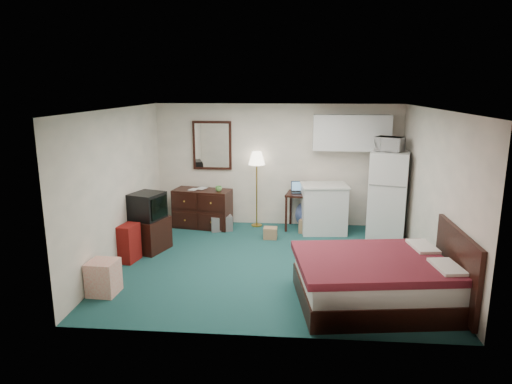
# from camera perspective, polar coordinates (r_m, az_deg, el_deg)

# --- Properties ---
(floor) EXTENTS (5.00, 4.50, 0.01)m
(floor) POSITION_cam_1_polar(r_m,az_deg,el_deg) (7.59, 1.95, -8.89)
(floor) COLOR #1C3D41
(floor) RESTS_ON ground
(ceiling) EXTENTS (5.00, 4.50, 0.01)m
(ceiling) POSITION_cam_1_polar(r_m,az_deg,el_deg) (7.05, 2.11, 10.33)
(ceiling) COLOR beige
(ceiling) RESTS_ON walls
(walls) EXTENTS (5.01, 4.51, 2.50)m
(walls) POSITION_cam_1_polar(r_m,az_deg,el_deg) (7.21, 2.03, 0.36)
(walls) COLOR beige
(walls) RESTS_ON floor
(mirror) EXTENTS (0.80, 0.06, 1.00)m
(mirror) POSITION_cam_1_polar(r_m,az_deg,el_deg) (9.48, -5.49, 5.82)
(mirror) COLOR white
(mirror) RESTS_ON walls
(upper_cabinets) EXTENTS (1.50, 0.35, 0.70)m
(upper_cabinets) POSITION_cam_1_polar(r_m,az_deg,el_deg) (9.21, 11.84, 7.28)
(upper_cabinets) COLOR white
(upper_cabinets) RESTS_ON walls
(headboard) EXTENTS (0.06, 1.56, 1.00)m
(headboard) POSITION_cam_1_polar(r_m,az_deg,el_deg) (6.52, 23.74, -8.60)
(headboard) COLOR black
(headboard) RESTS_ON walls
(dresser) EXTENTS (1.22, 0.71, 0.78)m
(dresser) POSITION_cam_1_polar(r_m,az_deg,el_deg) (9.43, -6.70, -2.04)
(dresser) COLOR black
(dresser) RESTS_ON floor
(floor_lamp) EXTENTS (0.41, 0.41, 1.55)m
(floor_lamp) POSITION_cam_1_polar(r_m,az_deg,el_deg) (9.34, 0.09, 0.34)
(floor_lamp) COLOR gold
(floor_lamp) RESTS_ON floor
(desk) EXTENTS (0.68, 0.68, 0.75)m
(desk) POSITION_cam_1_polar(r_m,az_deg,el_deg) (9.29, 5.68, -2.36)
(desk) COLOR black
(desk) RESTS_ON floor
(exercise_ball) EXTENTS (0.64, 0.64, 0.59)m
(exercise_ball) POSITION_cam_1_polar(r_m,az_deg,el_deg) (9.34, 6.71, -2.80)
(exercise_ball) COLOR #3B4B82
(exercise_ball) RESTS_ON floor
(kitchen_counter) EXTENTS (0.91, 0.72, 0.93)m
(kitchen_counter) POSITION_cam_1_polar(r_m,az_deg,el_deg) (9.11, 8.44, -2.14)
(kitchen_counter) COLOR white
(kitchen_counter) RESTS_ON floor
(fridge) EXTENTS (0.84, 0.84, 1.66)m
(fridge) POSITION_cam_1_polar(r_m,az_deg,el_deg) (9.00, 16.19, -0.35)
(fridge) COLOR white
(fridge) RESTS_ON floor
(bed) EXTENTS (2.15, 1.78, 0.63)m
(bed) POSITION_cam_1_polar(r_m,az_deg,el_deg) (6.36, 14.56, -10.76)
(bed) COLOR #4B1116
(bed) RESTS_ON floor
(tv_stand) EXTENTS (0.75, 0.78, 0.58)m
(tv_stand) POSITION_cam_1_polar(r_m,az_deg,el_deg) (8.30, -13.31, -5.16)
(tv_stand) COLOR black
(tv_stand) RESTS_ON floor
(suitcase) EXTENTS (0.31, 0.42, 0.62)m
(suitcase) POSITION_cam_1_polar(r_m,az_deg,el_deg) (7.86, -15.59, -6.17)
(suitcase) COLOR #610B0C
(suitcase) RESTS_ON floor
(retail_box) EXTENTS (0.41, 0.41, 0.48)m
(retail_box) POSITION_cam_1_polar(r_m,az_deg,el_deg) (6.80, -18.53, -10.09)
(retail_box) COLOR silver
(retail_box) RESTS_ON floor
(file_bin) EXTENTS (0.50, 0.43, 0.30)m
(file_bin) POSITION_cam_1_polar(r_m,az_deg,el_deg) (9.25, -4.37, -3.85)
(file_bin) COLOR slate
(file_bin) RESTS_ON floor
(cardboard_box_a) EXTENTS (0.26, 0.22, 0.22)m
(cardboard_box_a) POSITION_cam_1_polar(r_m,az_deg,el_deg) (8.73, 1.80, -5.15)
(cardboard_box_a) COLOR #947B55
(cardboard_box_a) RESTS_ON floor
(cardboard_box_b) EXTENTS (0.28, 0.31, 0.27)m
(cardboard_box_b) POSITION_cam_1_polar(r_m,az_deg,el_deg) (9.14, 6.23, -4.21)
(cardboard_box_b) COLOR #947B55
(cardboard_box_b) RESTS_ON floor
(laptop) EXTENTS (0.33, 0.28, 0.22)m
(laptop) POSITION_cam_1_polar(r_m,az_deg,el_deg) (9.16, 5.43, 0.53)
(laptop) COLOR black
(laptop) RESTS_ON desk
(crt_tv) EXTENTS (0.65, 0.67, 0.46)m
(crt_tv) POSITION_cam_1_polar(r_m,az_deg,el_deg) (8.14, -13.45, -1.72)
(crt_tv) COLOR black
(crt_tv) RESTS_ON tv_stand
(microwave) EXTENTS (0.56, 0.48, 0.33)m
(microwave) POSITION_cam_1_polar(r_m,az_deg,el_deg) (8.86, 16.36, 5.97)
(microwave) COLOR white
(microwave) RESTS_ON fridge
(book_a) EXTENTS (0.15, 0.07, 0.21)m
(book_a) POSITION_cam_1_polar(r_m,az_deg,el_deg) (9.36, -8.21, 0.93)
(book_a) COLOR #947B55
(book_a) RESTS_ON dresser
(book_b) EXTENTS (0.17, 0.09, 0.24)m
(book_b) POSITION_cam_1_polar(r_m,az_deg,el_deg) (9.42, -7.31, 1.14)
(book_b) COLOR #947B55
(book_b) RESTS_ON dresser
(mug) EXTENTS (0.14, 0.11, 0.13)m
(mug) POSITION_cam_1_polar(r_m,az_deg,el_deg) (9.14, -4.69, 0.49)
(mug) COLOR #589D48
(mug) RESTS_ON dresser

